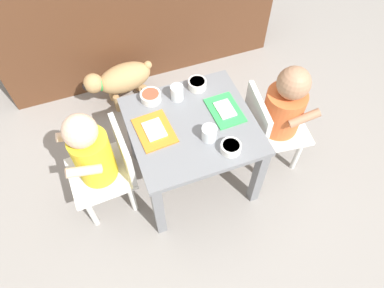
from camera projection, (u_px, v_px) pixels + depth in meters
ground_plane at (192, 174)px, 1.92m from camera, size 7.00×7.00×0.00m
dining_table at (192, 135)px, 1.62m from camera, size 0.55×0.53×0.44m
seated_child_left at (95, 156)px, 1.50m from camera, size 0.29×0.29×0.66m
seated_child_right at (282, 109)px, 1.66m from camera, size 0.31×0.31×0.64m
dog at (121, 79)px, 2.07m from camera, size 0.42×0.22×0.28m
food_tray_left at (154, 130)px, 1.53m from camera, size 0.16×0.21×0.02m
food_tray_right at (225, 110)px, 1.60m from camera, size 0.14×0.19×0.02m
water_cup_left at (209, 134)px, 1.49m from camera, size 0.07×0.07×0.07m
water_cup_right at (177, 93)px, 1.62m from camera, size 0.06×0.06×0.07m
cereal_bowl_right_side at (231, 147)px, 1.46m from camera, size 0.09×0.09×0.04m
veggie_bowl_far at (151, 97)px, 1.62m from camera, size 0.10×0.10×0.04m
veggie_bowl_near at (197, 84)px, 1.67m from camera, size 0.09×0.09×0.04m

